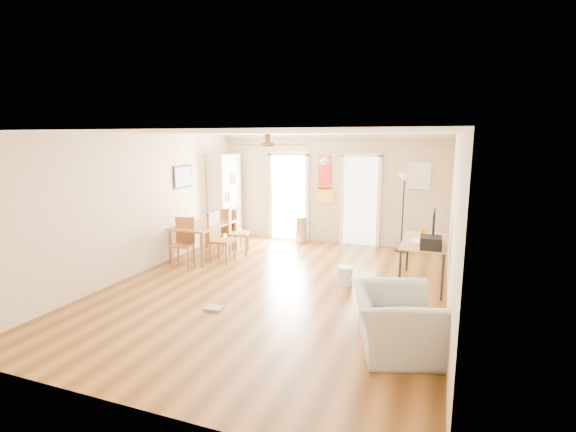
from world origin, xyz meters
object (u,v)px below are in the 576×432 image
at_px(wastebasket_b, 369,305).
at_px(dining_table, 205,240).
at_px(dining_chair_near, 182,243).
at_px(wastebasket_a, 345,276).
at_px(printer, 431,243).
at_px(trash_can, 301,229).
at_px(dining_chair_right_b, 222,238).
at_px(computer_desk, 423,262).
at_px(dining_chair_far, 232,228).
at_px(dining_chair_right_a, 239,231).
at_px(armchair, 395,322).
at_px(bookshelf, 225,198).
at_px(torchiere_lamp, 403,213).

bearing_deg(wastebasket_b, dining_table, 154.41).
height_order(dining_chair_near, wastebasket_a, dining_chair_near).
relative_size(dining_table, wastebasket_a, 4.54).
bearing_deg(printer, trash_can, 136.99).
height_order(dining_table, printer, printer).
distance_m(dining_chair_right_b, computer_desk, 3.94).
distance_m(dining_chair_far, printer, 4.68).
bearing_deg(wastebasket_a, dining_chair_near, -179.34).
distance_m(dining_chair_right_b, trash_can, 2.39).
distance_m(dining_chair_right_a, printer, 4.25).
distance_m(wastebasket_b, armchair, 1.04).
distance_m(bookshelf, printer, 5.47).
height_order(dining_chair_right_a, printer, dining_chair_right_a).
height_order(dining_table, armchair, same).
xyz_separation_m(dining_chair_right_b, wastebasket_b, (3.28, -1.62, -0.36)).
bearing_deg(armchair, dining_table, 40.63).
distance_m(dining_table, printer, 4.68).
distance_m(trash_can, wastebasket_a, 3.12).
height_order(dining_chair_far, wastebasket_a, dining_chair_far).
height_order(dining_chair_near, printer, printer).
bearing_deg(dining_chair_right_b, bookshelf, 25.99).
relative_size(trash_can, torchiere_lamp, 0.37).
bearing_deg(printer, bookshelf, 153.00).
relative_size(wastebasket_b, armchair, 0.27).
bearing_deg(dining_chair_far, dining_chair_near, 69.24).
bearing_deg(trash_can, dining_table, -127.96).
relative_size(dining_chair_right_a, dining_chair_near, 1.07).
relative_size(dining_table, dining_chair_right_b, 1.43).
height_order(dining_chair_far, wastebasket_b, dining_chair_far).
xyz_separation_m(dining_table, computer_desk, (4.48, -0.15, 0.03)).
bearing_deg(printer, dining_chair_far, 158.30).
bearing_deg(dining_chair_near, torchiere_lamp, 21.25).
xyz_separation_m(computer_desk, wastebasket_b, (-0.65, -1.69, -0.24)).
xyz_separation_m(bookshelf, computer_desk, (4.85, -1.74, -0.67)).
distance_m(bookshelf, dining_table, 1.78).
xyz_separation_m(dining_table, trash_can, (1.53, 1.96, -0.04)).
bearing_deg(armchair, dining_chair_right_b, 39.20).
xyz_separation_m(dining_chair_right_b, dining_chair_far, (-0.35, 1.07, -0.04)).
height_order(trash_can, armchair, armchair).
bearing_deg(dining_chair_right_a, printer, -125.91).
bearing_deg(dining_chair_right_b, dining_chair_near, 126.63).
height_order(bookshelf, trash_can, bookshelf).
distance_m(dining_chair_near, armchair, 4.83).
relative_size(bookshelf, computer_desk, 1.45).
bearing_deg(wastebasket_a, wastebasket_b, -62.15).
distance_m(bookshelf, wastebasket_b, 5.50).
xyz_separation_m(computer_desk, wastebasket_a, (-1.27, -0.51, -0.23)).
distance_m(bookshelf, wastebasket_a, 4.32).
height_order(dining_chair_right_b, dining_chair_far, dining_chair_right_b).
height_order(bookshelf, dining_chair_right_b, bookshelf).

